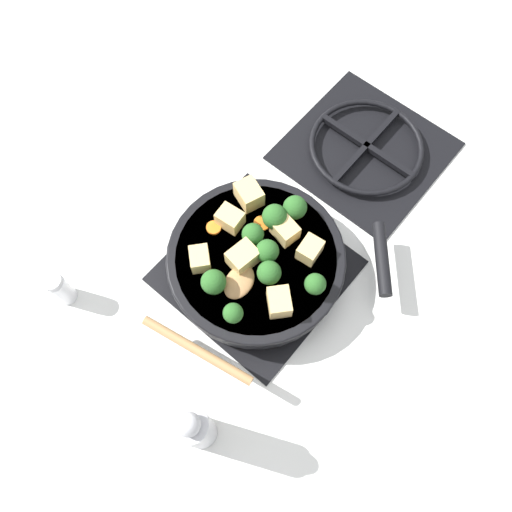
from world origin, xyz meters
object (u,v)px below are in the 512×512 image
object	(u,v)px
skillet_pan	(257,260)
pepper_mill	(196,429)
wooden_spoon	(217,318)
salt_shaker	(60,289)

from	to	relation	value
skillet_pan	pepper_mill	world-z (taller)	pepper_mill
pepper_mill	wooden_spoon	bearing A→B (deg)	122.01
skillet_pan	pepper_mill	bearing A→B (deg)	-67.38
pepper_mill	salt_shaker	xyz separation A→B (m)	(-0.36, 0.02, -0.05)
salt_shaker	skillet_pan	bearing A→B (deg)	48.39
skillet_pan	salt_shaker	xyz separation A→B (m)	(-0.24, -0.27, -0.01)
wooden_spoon	pepper_mill	distance (m)	0.18
wooden_spoon	salt_shaker	world-z (taller)	wooden_spoon
pepper_mill	salt_shaker	size ratio (longest dim) A/B	2.31
skillet_pan	salt_shaker	distance (m)	0.36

